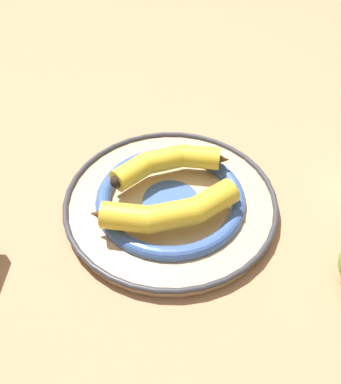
# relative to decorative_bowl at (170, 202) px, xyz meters

# --- Properties ---
(ground_plane) EXTENTS (2.80, 2.80, 0.00)m
(ground_plane) POSITION_rel_decorative_bowl_xyz_m (-0.02, 0.03, -0.01)
(ground_plane) COLOR #A87A56
(decorative_bowl) EXTENTS (0.32, 0.32, 0.03)m
(decorative_bowl) POSITION_rel_decorative_bowl_xyz_m (0.00, 0.00, 0.00)
(decorative_bowl) COLOR tan
(decorative_bowl) RESTS_ON ground_plane
(banana_a) EXTENTS (0.08, 0.21, 0.04)m
(banana_a) POSITION_rel_decorative_bowl_xyz_m (-0.05, 0.01, 0.04)
(banana_a) COLOR gold
(banana_a) RESTS_ON decorative_bowl
(banana_b) EXTENTS (0.08, 0.19, 0.04)m
(banana_b) POSITION_rel_decorative_bowl_xyz_m (0.05, -0.00, 0.03)
(banana_b) COLOR gold
(banana_b) RESTS_ON decorative_bowl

